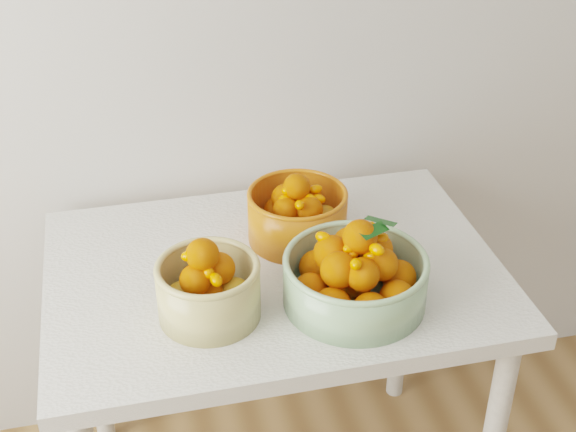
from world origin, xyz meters
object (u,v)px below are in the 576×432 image
(bowl_orange, at_px, (297,214))
(bowl_green, at_px, (355,275))
(bowl_cream, at_px, (208,288))
(table, at_px, (274,301))

(bowl_orange, bearing_deg, bowl_green, -77.18)
(bowl_cream, height_order, bowl_orange, bowl_cream)
(bowl_green, bearing_deg, table, 131.26)
(table, xyz_separation_m, bowl_cream, (-0.16, -0.13, 0.16))
(bowl_green, distance_m, bowl_orange, 0.27)
(table, height_order, bowl_orange, bowl_orange)
(bowl_orange, bearing_deg, table, -126.75)
(bowl_cream, relative_size, bowl_orange, 0.87)
(table, bearing_deg, bowl_cream, -141.15)
(bowl_green, bearing_deg, bowl_cream, 175.39)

